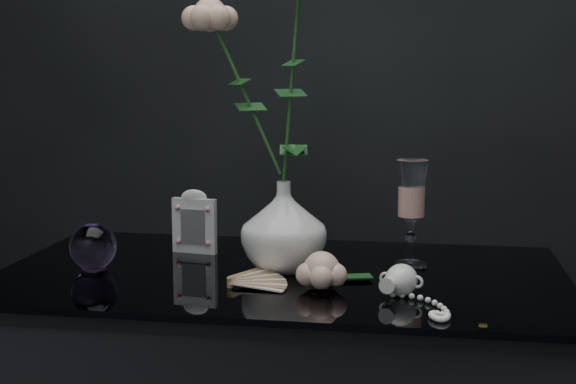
% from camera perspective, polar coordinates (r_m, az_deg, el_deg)
% --- Properties ---
extents(vase, '(0.21, 0.21, 0.17)m').
position_cam_1_polar(vase, '(1.50, -0.31, -2.44)').
color(vase, white).
rests_on(vase, table).
extents(wine_glass, '(0.08, 0.08, 0.21)m').
position_cam_1_polar(wine_glass, '(1.54, 8.75, -1.52)').
color(wine_glass, white).
rests_on(wine_glass, table).
extents(picture_frame, '(0.11, 0.09, 0.13)m').
position_cam_1_polar(picture_frame, '(1.65, -6.67, -2.08)').
color(picture_frame, silver).
rests_on(picture_frame, table).
extents(paperweight, '(0.09, 0.09, 0.09)m').
position_cam_1_polar(paperweight, '(1.55, -13.69, -3.79)').
color(paperweight, '#9973BA').
rests_on(paperweight, table).
extents(paper_fan, '(0.23, 0.20, 0.02)m').
position_cam_1_polar(paper_fan, '(1.40, -4.13, -6.36)').
color(paper_fan, '#FBEBC8').
rests_on(paper_fan, table).
extents(loose_rose, '(0.19, 0.22, 0.07)m').
position_cam_1_polar(loose_rose, '(1.38, 2.40, -5.58)').
color(loose_rose, '#FFBCA4').
rests_on(loose_rose, table).
extents(pearl_jar, '(0.23, 0.24, 0.06)m').
position_cam_1_polar(pearl_jar, '(1.36, 8.05, -6.12)').
color(pearl_jar, white).
rests_on(pearl_jar, table).
extents(roses, '(0.24, 0.11, 0.44)m').
position_cam_1_polar(roses, '(1.48, -1.94, 8.54)').
color(roses, '#F7BD98').
rests_on(roses, vase).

